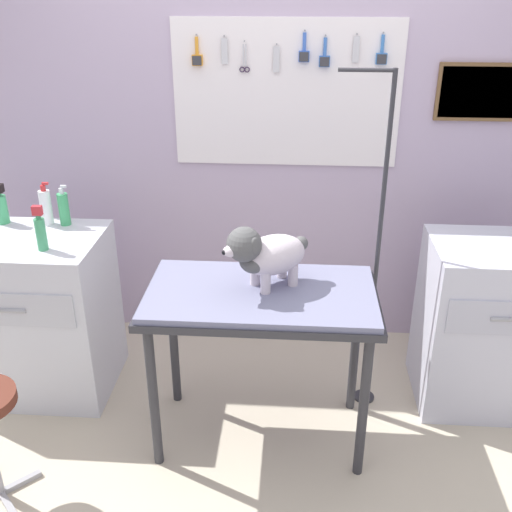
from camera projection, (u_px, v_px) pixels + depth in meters
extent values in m
cube|color=#C1B59C|center=(259.00, 477.00, 2.74)|extent=(4.40, 4.00, 0.04)
cube|color=#B6A3BE|center=(274.00, 154.00, 3.39)|extent=(4.00, 0.06, 2.30)
cube|color=white|center=(286.00, 94.00, 3.21)|extent=(1.23, 0.02, 0.78)
cylinder|color=gray|center=(197.00, 34.00, 3.10)|extent=(0.01, 0.02, 0.01)
cylinder|color=orange|center=(197.00, 46.00, 3.11)|extent=(0.02, 0.02, 0.09)
cube|color=orange|center=(197.00, 60.00, 3.14)|extent=(0.06, 0.02, 0.06)
cube|color=#333338|center=(197.00, 61.00, 3.13)|extent=(0.05, 0.01, 0.05)
cylinder|color=gray|center=(224.00, 36.00, 3.09)|extent=(0.01, 0.02, 0.01)
cube|color=silver|center=(224.00, 51.00, 3.12)|extent=(0.03, 0.01, 0.13)
cylinder|color=gray|center=(245.00, 41.00, 3.10)|extent=(0.01, 0.02, 0.01)
cube|color=silver|center=(243.00, 55.00, 3.12)|extent=(0.01, 0.00, 0.11)
cube|color=silver|center=(246.00, 55.00, 3.12)|extent=(0.01, 0.00, 0.11)
torus|color=#26172F|center=(242.00, 70.00, 3.15)|extent=(0.03, 0.01, 0.03)
torus|color=#26172F|center=(247.00, 70.00, 3.15)|extent=(0.03, 0.01, 0.03)
cylinder|color=gray|center=(277.00, 44.00, 3.09)|extent=(0.01, 0.02, 0.01)
cube|color=silver|center=(276.00, 59.00, 3.11)|extent=(0.03, 0.01, 0.13)
cylinder|color=gray|center=(305.00, 30.00, 3.05)|extent=(0.01, 0.02, 0.01)
cylinder|color=#3C65C7|center=(304.00, 42.00, 3.07)|extent=(0.02, 0.02, 0.09)
cube|color=#3C65C7|center=(304.00, 56.00, 3.10)|extent=(0.06, 0.02, 0.06)
cube|color=#333338|center=(304.00, 57.00, 3.08)|extent=(0.05, 0.01, 0.05)
cylinder|color=gray|center=(326.00, 35.00, 3.06)|extent=(0.01, 0.02, 0.01)
cylinder|color=#3B6CBF|center=(325.00, 47.00, 3.07)|extent=(0.02, 0.02, 0.09)
cube|color=#3B6CBF|center=(324.00, 61.00, 3.10)|extent=(0.06, 0.02, 0.06)
cube|color=#333338|center=(324.00, 62.00, 3.09)|extent=(0.05, 0.01, 0.05)
cylinder|color=gray|center=(357.00, 34.00, 3.04)|extent=(0.01, 0.02, 0.01)
cube|color=silver|center=(356.00, 49.00, 3.07)|extent=(0.03, 0.01, 0.13)
cylinder|color=gray|center=(383.00, 32.00, 3.03)|extent=(0.01, 0.02, 0.01)
cylinder|color=#3B76C2|center=(383.00, 44.00, 3.05)|extent=(0.02, 0.02, 0.09)
cube|color=#3B76C2|center=(381.00, 59.00, 3.08)|extent=(0.06, 0.02, 0.06)
cube|color=#333338|center=(382.00, 59.00, 3.06)|extent=(0.05, 0.01, 0.05)
cube|color=brown|center=(479.00, 92.00, 3.13)|extent=(0.45, 0.02, 0.30)
cube|color=#A17754|center=(480.00, 92.00, 3.12)|extent=(0.41, 0.01, 0.26)
cylinder|color=#2D2D33|center=(153.00, 398.00, 2.64)|extent=(0.04, 0.04, 0.75)
cylinder|color=#2D2D33|center=(363.00, 407.00, 2.58)|extent=(0.04, 0.04, 0.75)
cylinder|color=#2D2D33|center=(174.00, 340.00, 3.06)|extent=(0.04, 0.04, 0.75)
cylinder|color=#2D2D33|center=(355.00, 348.00, 3.00)|extent=(0.04, 0.04, 0.75)
cube|color=#2D2D33|center=(261.00, 299.00, 2.65)|extent=(1.05, 0.58, 0.03)
cube|color=slate|center=(261.00, 293.00, 2.64)|extent=(1.02, 0.56, 0.03)
cylinder|color=#2D2D33|center=(364.00, 397.00, 3.22)|extent=(0.11, 0.11, 0.01)
cylinder|color=#2D2D33|center=(378.00, 254.00, 2.85)|extent=(0.02, 0.02, 1.72)
cylinder|color=#2D2D33|center=(367.00, 70.00, 2.50)|extent=(0.24, 0.02, 0.02)
cylinder|color=silver|center=(266.00, 282.00, 2.60)|extent=(0.05, 0.05, 0.10)
cylinder|color=silver|center=(255.00, 274.00, 2.67)|extent=(0.05, 0.05, 0.10)
cylinder|color=silver|center=(293.00, 275.00, 2.66)|extent=(0.05, 0.05, 0.10)
cylinder|color=silver|center=(282.00, 267.00, 2.73)|extent=(0.05, 0.05, 0.10)
ellipsoid|color=silver|center=(273.00, 255.00, 2.62)|extent=(0.36, 0.33, 0.17)
ellipsoid|color=#515151|center=(252.00, 262.00, 2.57)|extent=(0.17, 0.17, 0.10)
sphere|color=#515151|center=(244.00, 244.00, 2.52)|extent=(0.15, 0.15, 0.15)
ellipsoid|color=silver|center=(231.00, 251.00, 2.49)|extent=(0.09, 0.09, 0.05)
sphere|color=black|center=(224.00, 253.00, 2.48)|extent=(0.02, 0.02, 0.02)
ellipsoid|color=#515151|center=(255.00, 247.00, 2.47)|extent=(0.06, 0.05, 0.08)
ellipsoid|color=#515151|center=(240.00, 236.00, 2.57)|extent=(0.06, 0.05, 0.08)
sphere|color=#515151|center=(301.00, 243.00, 2.68)|extent=(0.07, 0.07, 0.07)
cube|color=silver|center=(33.00, 314.00, 3.16)|extent=(0.80, 0.56, 0.88)
cube|color=#B7BAC4|center=(2.00, 310.00, 2.82)|extent=(0.70, 0.01, 0.18)
cylinder|color=#99999E|center=(1.00, 311.00, 2.82)|extent=(0.24, 0.02, 0.02)
cube|color=silver|center=(490.00, 325.00, 3.06)|extent=(0.68, 0.52, 0.89)
cube|color=#9E9EA3|center=(21.00, 482.00, 2.67)|extent=(0.15, 0.15, 0.02)
cube|color=#9E9EA3|center=(8.00, 505.00, 2.55)|extent=(0.15, 0.15, 0.02)
cylinder|color=#3EA666|center=(1.00, 209.00, 3.12)|extent=(0.07, 0.07, 0.15)
cylinder|color=white|center=(46.00, 208.00, 3.10)|extent=(0.06, 0.06, 0.19)
cylinder|color=red|center=(43.00, 188.00, 3.05)|extent=(0.03, 0.03, 0.03)
cube|color=red|center=(45.00, 183.00, 3.04)|extent=(0.03, 0.01, 0.01)
cylinder|color=#3F9C65|center=(41.00, 234.00, 2.82)|extent=(0.05, 0.05, 0.16)
cylinder|color=#3F9C65|center=(38.00, 217.00, 2.78)|extent=(0.02, 0.02, 0.02)
cube|color=red|center=(37.00, 210.00, 2.76)|extent=(0.04, 0.03, 0.04)
cylinder|color=#3CA362|center=(64.00, 209.00, 3.10)|extent=(0.06, 0.06, 0.17)
cylinder|color=silver|center=(61.00, 191.00, 3.05)|extent=(0.02, 0.02, 0.03)
cube|color=silver|center=(63.00, 186.00, 3.04)|extent=(0.03, 0.01, 0.01)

